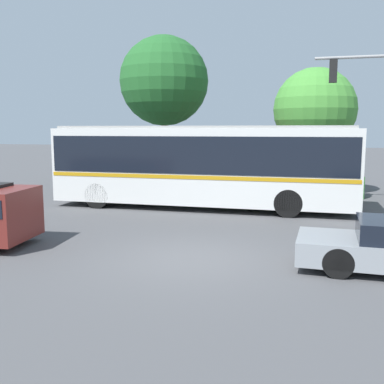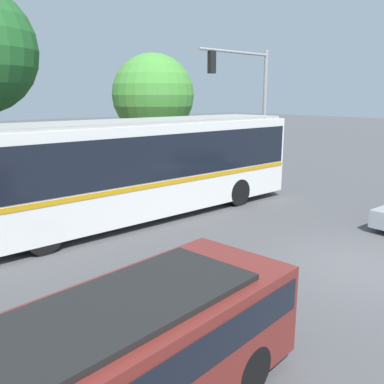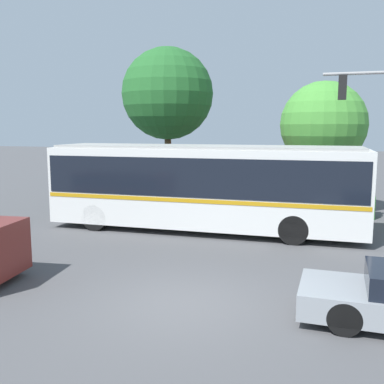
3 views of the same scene
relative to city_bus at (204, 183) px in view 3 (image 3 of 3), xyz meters
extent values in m
plane|color=#4C4C4F|center=(1.36, -6.96, -1.83)|extent=(140.00, 140.00, 0.00)
cube|color=silver|center=(0.01, 0.00, -0.15)|extent=(11.70, 2.59, 2.87)
cube|color=black|center=(0.01, 0.00, 0.31)|extent=(11.47, 2.63, 1.38)
cube|color=#C68C14|center=(0.01, 0.00, -0.49)|extent=(11.59, 2.62, 0.14)
cube|color=black|center=(-5.86, -0.02, 0.20)|extent=(0.07, 2.17, 1.61)
cube|color=#9D9D99|center=(0.01, 0.00, 1.34)|extent=(11.24, 2.38, 0.10)
cylinder|color=black|center=(-3.96, -1.14, -1.33)|extent=(1.00, 0.30, 1.00)
cylinder|color=black|center=(-3.97, 1.11, -1.33)|extent=(1.00, 0.30, 1.00)
cylinder|color=black|center=(3.41, -1.11, -1.33)|extent=(1.00, 0.30, 1.00)
cylinder|color=black|center=(3.40, 1.14, -1.33)|extent=(1.00, 0.30, 1.00)
cylinder|color=black|center=(4.76, -7.51, -1.51)|extent=(0.66, 0.24, 0.65)
cylinder|color=black|center=(4.81, -5.98, -1.51)|extent=(0.66, 0.24, 0.65)
cube|color=black|center=(4.85, 1.84, 3.52)|extent=(0.30, 0.22, 0.90)
cylinder|color=red|center=(4.85, 1.96, 3.82)|extent=(0.18, 0.02, 0.18)
cylinder|color=yellow|center=(4.85, 1.96, 3.52)|extent=(0.18, 0.02, 0.18)
cylinder|color=green|center=(4.85, 1.96, 3.22)|extent=(0.18, 0.02, 0.18)
cube|color=#286028|center=(2.82, 4.43, -1.34)|extent=(7.30, 1.07, 0.99)
cube|color=#B7192D|center=(2.82, 4.43, -0.57)|extent=(7.16, 1.02, 0.55)
cylinder|color=brown|center=(-3.41, 5.63, 0.12)|extent=(0.34, 0.34, 3.91)
sphere|color=#236028|center=(-3.41, 5.63, 3.74)|extent=(4.62, 4.62, 4.62)
cylinder|color=brown|center=(4.23, 5.18, -0.52)|extent=(0.38, 0.38, 2.63)
sphere|color=#479338|center=(4.23, 5.18, 2.19)|extent=(3.88, 3.88, 3.88)
camera|label=1|loc=(4.12, -17.05, 1.26)|focal=41.90mm
camera|label=2|loc=(-7.72, -11.17, 2.11)|focal=38.66mm
camera|label=3|loc=(4.22, -15.84, 2.04)|focal=41.22mm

